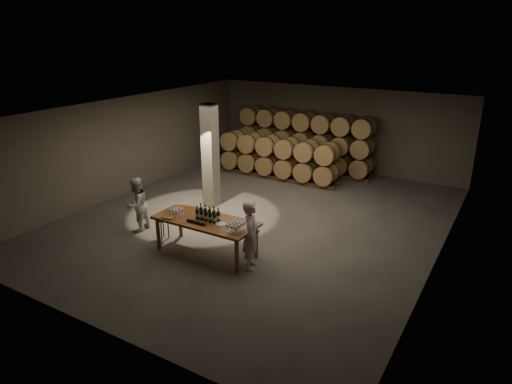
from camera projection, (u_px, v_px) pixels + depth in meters
The scene contains 15 objects.
room at pixel (210, 156), 13.89m from camera, with size 12.00×12.00×12.00m.
tasting_table at pixel (206, 224), 11.12m from camera, with size 2.60×1.10×0.90m.
barrel_stack_back at pixel (305, 140), 17.66m from camera, with size 5.48×0.95×2.31m.
barrel_stack_front at pixel (279, 156), 16.85m from camera, with size 4.70×0.95×1.57m.
bottle_cluster at pixel (208, 215), 11.02m from camera, with size 0.61×0.24×0.36m.
lying_bottles at pixel (196, 222), 10.85m from camera, with size 0.58×0.07×0.07m.
glass_cluster_left at pixel (177, 210), 11.35m from camera, with size 0.30×0.30×0.17m.
glass_cluster_right at pixel (236, 225), 10.47m from camera, with size 0.31×0.42×0.19m.
plate at pixel (221, 224), 10.81m from camera, with size 0.27×0.27×0.02m, color silver.
notebook_near at pixel (169, 217), 11.18m from camera, with size 0.26×0.21×0.03m, color olive.
notebook_corner at pixel (159, 216), 11.27m from camera, with size 0.23×0.29×0.03m, color olive.
pen at pixel (171, 219), 11.12m from camera, with size 0.01×0.01×0.15m, color black.
stool at pixel (164, 222), 12.05m from camera, with size 0.33×0.33×0.54m.
person_man at pixel (251, 235), 10.42m from camera, with size 0.60×0.40×1.66m, color beige.
person_woman at pixel (137, 205), 12.41m from camera, with size 0.74×0.57×1.52m, color silver.
Camera 1 is at (6.28, -10.63, 5.29)m, focal length 32.00 mm.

